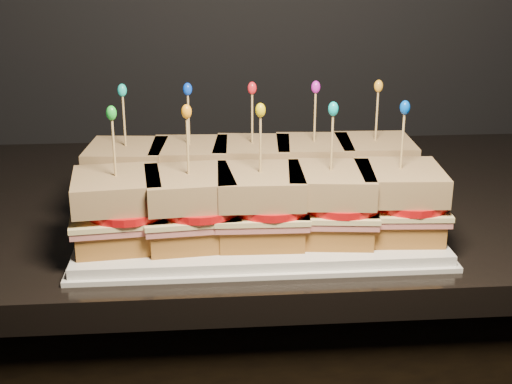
{
  "coord_description": "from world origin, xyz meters",
  "views": [
    {
      "loc": [
        -0.35,
        0.69,
        1.27
      ],
      "look_at": [
        -0.28,
        1.55,
        0.96
      ],
      "focal_mm": 50.0,
      "sensor_mm": 36.0,
      "label": 1
    }
  ],
  "objects": [
    {
      "name": "sandwich_7_frill",
      "position": [
        -0.28,
        1.48,
        1.08
      ],
      "size": [
        0.01,
        0.01,
        0.02
      ],
      "primitive_type": "ellipsoid",
      "color": "yellow",
      "rests_on": "sandwich_7_pick"
    },
    {
      "name": "sandwich_8_cheese",
      "position": [
        -0.2,
        1.48,
        0.96
      ],
      "size": [
        0.12,
        0.12,
        0.01
      ],
      "primitive_type": "cube",
      "rotation": [
        0.0,
        0.0,
        -0.11
      ],
      "color": "beige",
      "rests_on": "sandwich_8_ham"
    },
    {
      "name": "sandwich_0_bread_bot",
      "position": [
        -0.45,
        1.61,
        0.94
      ],
      "size": [
        0.11,
        0.11,
        0.03
      ],
      "primitive_type": "cube",
      "rotation": [
        0.0,
        0.0,
        -0.1
      ],
      "color": "brown",
      "rests_on": "platter"
    },
    {
      "name": "sandwich_8_pick",
      "position": [
        -0.2,
        1.48,
        1.04
      ],
      "size": [
        0.0,
        0.0,
        0.09
      ],
      "primitive_type": "cylinder",
      "color": "tan",
      "rests_on": "sandwich_8_bread_top"
    },
    {
      "name": "sandwich_8_frill",
      "position": [
        -0.2,
        1.48,
        1.08
      ],
      "size": [
        0.01,
        0.01,
        0.02
      ],
      "primitive_type": "ellipsoid",
      "color": "#06BCC2",
      "rests_on": "sandwich_8_pick"
    },
    {
      "name": "sandwich_6_cheese",
      "position": [
        -0.37,
        1.48,
        0.96
      ],
      "size": [
        0.12,
        0.12,
        0.01
      ],
      "primitive_type": "cube",
      "rotation": [
        0.0,
        0.0,
        0.1
      ],
      "color": "beige",
      "rests_on": "sandwich_6_ham"
    },
    {
      "name": "sandwich_2_bread_top",
      "position": [
        -0.28,
        1.61,
        0.99
      ],
      "size": [
        0.11,
        0.11,
        0.03
      ],
      "primitive_type": "cube",
      "rotation": [
        0.0,
        0.0,
        -0.11
      ],
      "color": "brown",
      "rests_on": "sandwich_2_tomato"
    },
    {
      "name": "sandwich_6_tomato",
      "position": [
        -0.36,
        1.48,
        0.97
      ],
      "size": [
        0.1,
        0.1,
        0.01
      ],
      "primitive_type": "cylinder",
      "color": "red",
      "rests_on": "sandwich_6_cheese"
    },
    {
      "name": "sandwich_7_ham",
      "position": [
        -0.28,
        1.48,
        0.95
      ],
      "size": [
        0.11,
        0.11,
        0.01
      ],
      "primitive_type": "cube",
      "rotation": [
        0.0,
        0.0,
        -0.03
      ],
      "color": "#C46762",
      "rests_on": "sandwich_7_bread_bot"
    },
    {
      "name": "sandwich_9_bread_bot",
      "position": [
        -0.11,
        1.48,
        0.94
      ],
      "size": [
        0.11,
        0.11,
        0.03
      ],
      "primitive_type": "cube",
      "rotation": [
        0.0,
        0.0,
        -0.07
      ],
      "color": "brown",
      "rests_on": "platter"
    },
    {
      "name": "platter",
      "position": [
        -0.28,
        1.55,
        0.91
      ],
      "size": [
        0.44,
        0.27,
        0.02
      ],
      "primitive_type": "cube",
      "color": "white",
      "rests_on": "granite_slab"
    },
    {
      "name": "sandwich_1_pick",
      "position": [
        -0.37,
        1.61,
        1.04
      ],
      "size": [
        0.0,
        0.0,
        0.09
      ],
      "primitive_type": "cylinder",
      "color": "tan",
      "rests_on": "sandwich_1_bread_top"
    },
    {
      "name": "sandwich_0_frill",
      "position": [
        -0.45,
        1.61,
        1.08
      ],
      "size": [
        0.01,
        0.01,
        0.02
      ],
      "primitive_type": "ellipsoid",
      "color": "#14B9A9",
      "rests_on": "sandwich_0_pick"
    },
    {
      "name": "sandwich_2_ham",
      "position": [
        -0.28,
        1.61,
        0.95
      ],
      "size": [
        0.12,
        0.12,
        0.01
      ],
      "primitive_type": "cube",
      "rotation": [
        0.0,
        0.0,
        -0.11
      ],
      "color": "#C46762",
      "rests_on": "sandwich_2_bread_bot"
    },
    {
      "name": "sandwich_4_ham",
      "position": [
        -0.11,
        1.61,
        0.95
      ],
      "size": [
        0.11,
        0.11,
        0.01
      ],
      "primitive_type": "cube",
      "rotation": [
        0.0,
        0.0,
        -0.04
      ],
      "color": "#C46762",
      "rests_on": "sandwich_4_bread_bot"
    },
    {
      "name": "sandwich_7_pick",
      "position": [
        -0.28,
        1.48,
        1.04
      ],
      "size": [
        0.0,
        0.0,
        0.09
      ],
      "primitive_type": "cylinder",
      "color": "tan",
      "rests_on": "sandwich_7_bread_top"
    },
    {
      "name": "sandwich_8_bread_bot",
      "position": [
        -0.2,
        1.48,
        0.94
      ],
      "size": [
        0.11,
        0.11,
        0.03
      ],
      "primitive_type": "cube",
      "rotation": [
        0.0,
        0.0,
        -0.11
      ],
      "color": "brown",
      "rests_on": "platter"
    },
    {
      "name": "sandwich_2_bread_bot",
      "position": [
        -0.28,
        1.61,
        0.94
      ],
      "size": [
        0.11,
        0.11,
        0.03
      ],
      "primitive_type": "cube",
      "rotation": [
        0.0,
        0.0,
        -0.11
      ],
      "color": "brown",
      "rests_on": "platter"
    },
    {
      "name": "sandwich_8_ham",
      "position": [
        -0.2,
        1.48,
        0.95
      ],
      "size": [
        0.12,
        0.12,
        0.01
      ],
      "primitive_type": "cube",
      "rotation": [
        0.0,
        0.0,
        -0.11
      ],
      "color": "#C46762",
      "rests_on": "sandwich_8_bread_bot"
    },
    {
      "name": "sandwich_5_cheese",
      "position": [
        -0.45,
        1.48,
        0.96
      ],
      "size": [
        0.12,
        0.12,
        0.01
      ],
      "primitive_type": "cube",
      "rotation": [
        0.0,
        0.0,
        0.1
      ],
      "color": "beige",
      "rests_on": "sandwich_5_ham"
    },
    {
      "name": "sandwich_3_bread_top",
      "position": [
        -0.2,
        1.61,
        0.99
      ],
      "size": [
        0.11,
        0.11,
        0.03
      ],
      "primitive_type": "cube",
      "rotation": [
        0.0,
        0.0,
        -0.08
      ],
      "color": "brown",
      "rests_on": "sandwich_3_tomato"
    },
    {
      "name": "sandwich_4_bread_top",
      "position": [
        -0.11,
        1.61,
        0.99
      ],
      "size": [
        0.1,
        0.1,
        0.03
      ],
      "primitive_type": "cube",
      "rotation": [
        0.0,
        0.0,
        -0.04
      ],
      "color": "brown",
      "rests_on": "sandwich_4_tomato"
    },
    {
      "name": "sandwich_0_bread_top",
      "position": [
        -0.45,
        1.61,
        0.99
      ],
      "size": [
        0.11,
        0.11,
        0.03
      ],
      "primitive_type": "cube",
      "rotation": [
        0.0,
        0.0,
        -0.1
      ],
      "color": "brown",
      "rests_on": "sandwich_0_tomato"
    },
    {
      "name": "sandwich_0_tomato",
      "position": [
        -0.44,
        1.61,
        0.97
      ],
      "size": [
        0.1,
        0.1,
        0.01
      ],
      "primitive_type": "cylinder",
      "color": "red",
      "rests_on": "sandwich_0_cheese"
    },
    {
      "name": "sandwich_5_frill",
      "position": [
        -0.45,
        1.48,
        1.08
      ],
      "size": [
        0.01,
        0.01,
        0.02
      ],
      "primitive_type": "ellipsoid",
      "color": "green",
      "rests_on": "sandwich_5_pick"
    },
    {
      "name": "sandwich_2_pick",
      "position": [
        -0.28,
        1.61,
        1.04
      ],
      "size": [
        0.0,
        0.0,
        0.09
      ],
      "primitive_type": "cylinder",
      "color": "tan",
      "rests_on": "sandwich_2_bread_top"
    },
    {
      "name": "sandwich_3_bread_bot",
      "position": [
        -0.2,
        1.61,
        0.94
      ],
      "size": [
        0.11,
        0.11,
        0.03
      ],
      "primitive_type": "cube",
      "rotation": [
        0.0,
        0.0,
        -0.08
      ],
      "color": "brown",
      "rests_on": "platter"
    },
    {
      "name": "sandwich_2_tomato",
      "position": [
        -0.27,
        1.61,
        0.97
      ],
      "size": [
        0.1,
        0.1,
        0.01
      ],
      "primitive_type": "cylinder",
      "color": "red",
      "rests_on": "sandwich_2_cheese"
    },
    {
      "name": "sandwich_1_ham",
      "position": [
        -0.37,
        1.61,
        0.95
      ],
      "size": [
        0.11,
        0.11,
        0.01
      ],
      "primitive_type": "cube",
      "rotation": [
        0.0,
        0.0,
        -0.05
      ],
      "color": "#C46762",
      "rests_on": "sandwich_1_bread_bot"
    },
    {
      "name": "sandwich_6_frill",
      "position": [
        -0.37,
        1.48,
        1.08
      ],
      "size": [
        0.01,
        0.01,
        0.02
      ],
      "primitive_type": "ellipsoid",
      "color": "orange",
      "rests_on": "sandwich_6_pick"
    },
    {
      "name": "sandwich_3_cheese",
      "position": [
        -0.2,
        1.61,
        0.96
      ],
      "size": [
        0.12,
        0.12,
        0.01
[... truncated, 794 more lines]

